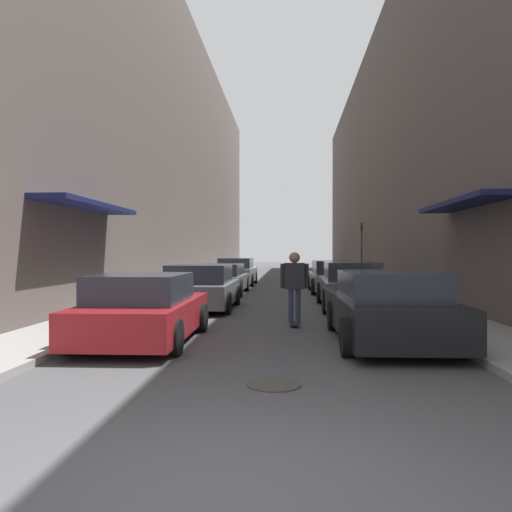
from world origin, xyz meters
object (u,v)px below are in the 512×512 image
(parked_car_left_3, at_px, (236,272))
(skateboarder, at_px, (294,281))
(parked_car_right_2, at_px, (332,277))
(traffic_light, at_px, (362,244))
(parked_car_left_1, at_px, (201,288))
(manhole_cover, at_px, (274,385))
(parked_car_right_0, at_px, (388,308))
(parked_car_right_1, at_px, (350,286))
(parked_car_left_2, at_px, (221,279))
(parked_car_left_0, at_px, (144,310))

(parked_car_left_3, bearing_deg, skateboarder, -78.57)
(parked_car_left_3, bearing_deg, parked_car_right_2, -44.94)
(parked_car_left_3, height_order, traffic_light, traffic_light)
(parked_car_right_2, distance_m, traffic_light, 9.61)
(parked_car_left_1, bearing_deg, parked_car_right_2, 56.01)
(skateboarder, height_order, manhole_cover, skateboarder)
(parked_car_left_3, xyz_separation_m, parked_car_right_0, (4.61, -16.22, -0.01))
(parked_car_right_2, bearing_deg, parked_car_left_1, -123.99)
(parked_car_left_3, xyz_separation_m, parked_car_right_1, (4.59, -10.56, 0.02))
(parked_car_right_1, bearing_deg, skateboarder, -115.18)
(parked_car_left_3, bearing_deg, traffic_light, 33.07)
(parked_car_right_1, distance_m, traffic_light, 15.44)
(manhole_cover, bearing_deg, parked_car_left_3, 97.54)
(parked_car_left_1, relative_size, parked_car_right_2, 0.85)
(parked_car_right_1, bearing_deg, parked_car_left_2, 132.95)
(parked_car_left_2, bearing_deg, parked_car_right_2, 13.40)
(parked_car_right_1, bearing_deg, parked_car_left_1, -173.37)
(parked_car_right_0, height_order, parked_car_right_1, parked_car_right_1)
(parked_car_left_3, relative_size, parked_car_right_1, 0.88)
(parked_car_right_0, bearing_deg, skateboarder, 130.94)
(parked_car_left_2, height_order, parked_car_left_3, parked_car_left_3)
(manhole_cover, bearing_deg, parked_car_right_0, 56.89)
(parked_car_left_3, height_order, manhole_cover, parked_car_left_3)
(parked_car_right_2, bearing_deg, traffic_light, 74.45)
(manhole_cover, bearing_deg, skateboarder, 86.54)
(parked_car_left_0, distance_m, parked_car_left_3, 16.49)
(parked_car_left_2, bearing_deg, parked_car_right_0, -66.47)
(parked_car_right_2, height_order, traffic_light, traffic_light)
(parked_car_left_2, height_order, parked_car_right_1, parked_car_right_1)
(parked_car_left_1, height_order, parked_car_right_0, parked_car_right_0)
(parked_car_right_0, distance_m, traffic_light, 21.03)
(parked_car_left_0, xyz_separation_m, parked_car_right_0, (4.61, 0.27, 0.03))
(parked_car_left_0, relative_size, manhole_cover, 5.77)
(parked_car_left_1, bearing_deg, manhole_cover, -73.58)
(parked_car_right_1, relative_size, manhole_cover, 6.65)
(parked_car_left_1, height_order, manhole_cover, parked_car_left_1)
(parked_car_left_1, height_order, parked_car_right_1, parked_car_right_1)
(parked_car_right_0, bearing_deg, traffic_light, 83.24)
(skateboarder, bearing_deg, traffic_light, 77.41)
(traffic_light, bearing_deg, skateboarder, -102.59)
(parked_car_left_3, bearing_deg, manhole_cover, -82.46)
(parked_car_left_2, xyz_separation_m, skateboarder, (2.88, -8.60, 0.45))
(parked_car_right_1, bearing_deg, traffic_light, 80.70)
(parked_car_left_0, height_order, parked_car_left_1, parked_car_left_1)
(parked_car_left_2, xyz_separation_m, traffic_light, (7.09, 10.22, 1.59))
(parked_car_left_3, relative_size, parked_car_right_2, 0.89)
(parked_car_left_1, bearing_deg, parked_car_left_0, -91.26)
(parked_car_left_0, distance_m, parked_car_left_1, 5.41)
(parked_car_right_2, bearing_deg, skateboarder, -99.74)
(parked_car_left_2, xyz_separation_m, manhole_cover, (2.57, -13.75, -0.59))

